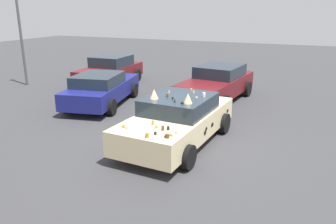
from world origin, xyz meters
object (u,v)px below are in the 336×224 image
Objects in this scene: parked_sedan_row_back_far at (110,70)px; lot_lamp_post at (20,29)px; parked_sedan_row_back_center at (217,83)px; art_car_decorated at (178,120)px; parked_sedan_near_right at (102,89)px.

lot_lamp_post reaches higher than parked_sedan_row_back_far.
parked_sedan_row_back_far is 5.87m from parked_sedan_row_back_center.
art_car_decorated is 8.42m from parked_sedan_row_back_far.
parked_sedan_near_right is at bearing -51.51° from parked_sedan_row_back_center.
parked_sedan_near_right is 0.99× the size of lot_lamp_post.
lot_lamp_post is at bearing -66.36° from parked_sedan_row_back_far.
lot_lamp_post is (-0.94, 9.67, 2.04)m from parked_sedan_row_back_center.
parked_sedan_near_right is (-3.35, -1.74, -0.05)m from parked_sedan_row_back_far.
art_car_decorated is 4.98m from parked_sedan_near_right.
parked_sedan_row_back_center is at bearing 80.24° from parked_sedan_row_back_far.
parked_sedan_row_back_far is 0.88× the size of parked_sedan_near_right.
parked_sedan_near_right is (-2.49, 4.07, -0.07)m from parked_sedan_row_back_center.
parked_sedan_row_back_center reaches higher than parked_sedan_near_right.
lot_lamp_post is (1.55, 5.61, 2.11)m from parked_sedan_near_right.
parked_sedan_row_back_center is at bearing -69.65° from parked_sedan_near_right.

